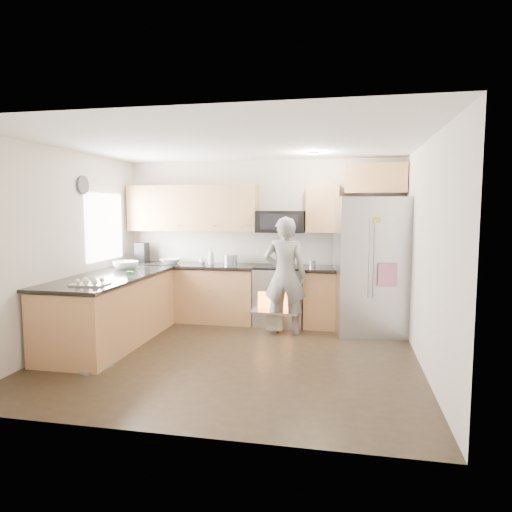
% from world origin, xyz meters
% --- Properties ---
extents(ground, '(4.50, 4.50, 0.00)m').
position_xyz_m(ground, '(0.00, 0.00, 0.00)').
color(ground, black).
rests_on(ground, ground).
extents(room_shell, '(4.54, 4.04, 2.62)m').
position_xyz_m(room_shell, '(-0.04, 0.02, 1.67)').
color(room_shell, beige).
rests_on(room_shell, ground).
extents(back_cabinet_run, '(4.45, 0.64, 2.50)m').
position_xyz_m(back_cabinet_run, '(-0.59, 1.75, 0.96)').
color(back_cabinet_run, '#B57A48').
rests_on(back_cabinet_run, ground).
extents(peninsula, '(0.96, 2.36, 1.04)m').
position_xyz_m(peninsula, '(-1.75, 0.25, 0.46)').
color(peninsula, '#B57A48').
rests_on(peninsula, ground).
extents(stove_range, '(0.76, 0.97, 1.79)m').
position_xyz_m(stove_range, '(0.35, 1.69, 0.68)').
color(stove_range, '#B7B7BC').
rests_on(stove_range, ground).
extents(refrigerator, '(1.09, 0.91, 1.99)m').
position_xyz_m(refrigerator, '(1.71, 1.45, 0.99)').
color(refrigerator, '#B7B7BC').
rests_on(refrigerator, ground).
extents(person, '(0.64, 0.43, 1.71)m').
position_xyz_m(person, '(0.50, 1.20, 0.86)').
color(person, gray).
rests_on(person, ground).
extents(dish_rack, '(0.57, 0.51, 0.29)m').
position_xyz_m(dish_rack, '(-1.55, -0.69, 0.08)').
color(dish_rack, '#B7B7BC').
rests_on(dish_rack, ground).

